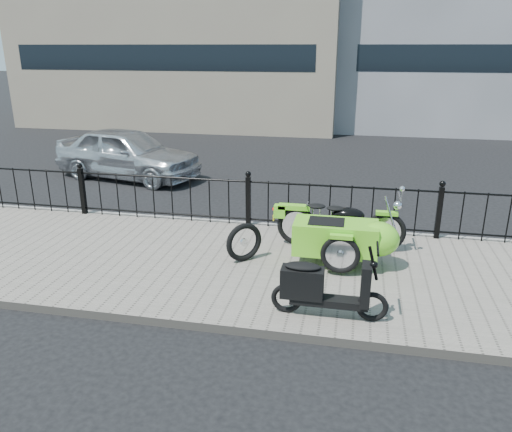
% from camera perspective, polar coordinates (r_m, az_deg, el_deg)
% --- Properties ---
extents(ground, '(120.00, 120.00, 0.00)m').
position_cam_1_polar(ground, '(8.62, -2.73, -4.62)').
color(ground, black).
rests_on(ground, ground).
extents(sidewalk, '(30.00, 3.80, 0.12)m').
position_cam_1_polar(sidewalk, '(8.16, -3.60, -5.60)').
color(sidewalk, gray).
rests_on(sidewalk, ground).
extents(curb, '(30.00, 0.10, 0.12)m').
position_cam_1_polar(curb, '(9.90, -0.69, -1.06)').
color(curb, gray).
rests_on(curb, ground).
extents(iron_fence, '(14.11, 0.11, 1.08)m').
position_cam_1_polar(iron_fence, '(9.60, -0.88, 1.62)').
color(iron_fence, black).
rests_on(iron_fence, sidewalk).
extents(motorcycle_sidecar, '(2.28, 1.48, 0.98)m').
position_cam_1_polar(motorcycle_sidecar, '(8.04, 10.37, -2.11)').
color(motorcycle_sidecar, black).
rests_on(motorcycle_sidecar, sidewalk).
extents(scooter, '(1.49, 0.44, 1.01)m').
position_cam_1_polar(scooter, '(6.46, 7.45, -8.16)').
color(scooter, black).
rests_on(scooter, sidewalk).
extents(spare_tire, '(0.53, 0.50, 0.64)m').
position_cam_1_polar(spare_tire, '(8.03, -1.38, -3.01)').
color(spare_tire, black).
rests_on(spare_tire, sidewalk).
extents(sedan_car, '(4.31, 2.51, 1.38)m').
position_cam_1_polar(sedan_car, '(14.03, -14.49, 6.97)').
color(sedan_car, silver).
rests_on(sedan_car, ground).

